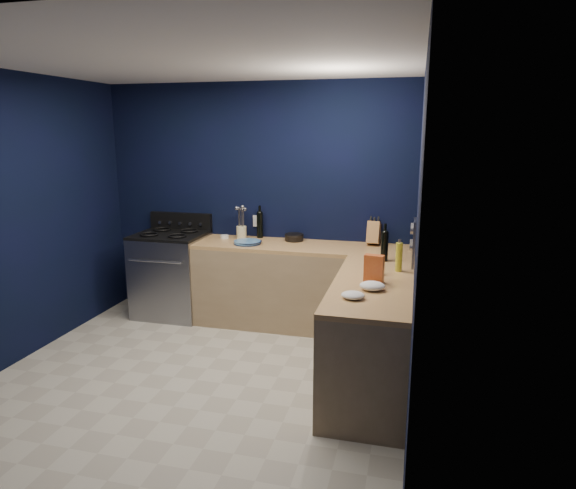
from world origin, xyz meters
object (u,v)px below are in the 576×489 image
(knife_block, at_px, (374,233))
(crouton_bag, at_px, (374,269))
(plate_stack, at_px, (247,242))
(utensil_crock, at_px, (242,232))
(gas_range, at_px, (172,276))

(knife_block, distance_m, crouton_bag, 1.41)
(knife_block, relative_size, crouton_bag, 1.04)
(plate_stack, height_order, crouton_bag, crouton_bag)
(knife_block, bearing_deg, crouton_bag, -82.16)
(knife_block, bearing_deg, utensil_crock, -174.12)
(plate_stack, distance_m, knife_block, 1.35)
(gas_range, height_order, crouton_bag, crouton_bag)
(gas_range, relative_size, knife_block, 3.94)
(knife_block, bearing_deg, plate_stack, -162.70)
(gas_range, distance_m, plate_stack, 1.05)
(knife_block, height_order, crouton_bag, knife_block)
(gas_range, distance_m, utensil_crock, 0.96)
(gas_range, bearing_deg, utensil_crock, 12.87)
(plate_stack, distance_m, crouton_bag, 1.78)
(gas_range, distance_m, knife_block, 2.33)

